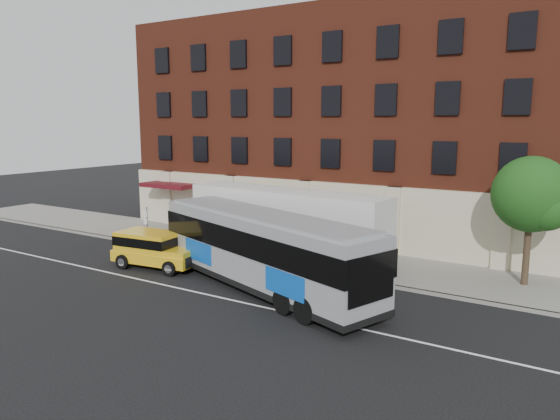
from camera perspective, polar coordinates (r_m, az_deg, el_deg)
The scene contains 10 objects.
ground at distance 25.32m, azimuth -10.76°, elevation -8.83°, with size 120.00×120.00×0.00m, color black.
sidewalk at distance 32.19m, azimuth 0.19°, elevation -4.52°, with size 60.00×6.00×0.15m, color gray.
kerb at distance 29.77m, azimuth -2.87°, elevation -5.71°, with size 60.00×0.25×0.15m, color gray.
lane_line at distance 25.67m, azimuth -10.00°, elevation -8.54°, with size 60.00×0.12×0.01m, color white.
building at distance 38.17m, azimuth 6.56°, elevation 9.03°, with size 30.00×12.10×15.00m.
sign_pole at distance 35.01m, azimuth -14.24°, elevation -1.36°, with size 0.30×0.20×2.50m.
street_tree at distance 27.38m, azimuth 25.63°, elevation 1.25°, with size 3.60×3.60×6.20m.
city_bus at distance 24.81m, azimuth -1.86°, elevation -4.12°, with size 13.75×7.20×3.71m.
yellow_suv at distance 29.62m, azimuth -13.54°, elevation -3.95°, with size 5.25×2.69×1.96m.
shipping_container at distance 29.81m, azimuth 0.62°, elevation -1.81°, with size 12.52×3.61×4.12m.
Camera 1 is at (16.48, -17.50, 7.95)m, focal length 33.76 mm.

